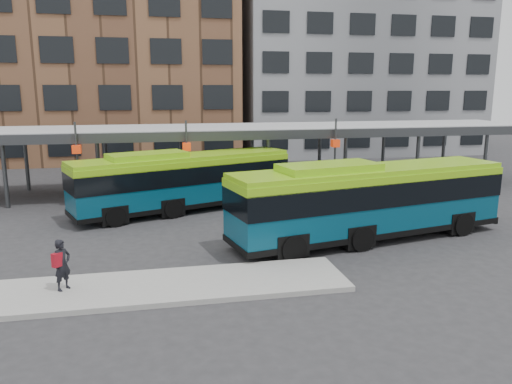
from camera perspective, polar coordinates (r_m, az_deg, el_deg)
ground at (r=20.69m, az=2.55°, el=-6.83°), size 120.00×120.00×0.00m
boarding_island at (r=17.29m, az=-13.16°, el=-10.68°), size 14.00×3.00×0.18m
canopy at (r=32.34m, az=-3.11°, el=7.01°), size 40.00×6.53×4.80m
building_brick at (r=51.44m, az=-18.09°, el=16.17°), size 26.00×14.00×22.00m
building_grey at (r=55.20m, az=10.95°, el=15.15°), size 24.00×14.00×20.00m
bus_front at (r=22.43m, az=12.75°, el=-0.78°), size 13.06×5.29×3.52m
bus_rear at (r=27.35m, az=-8.32°, el=1.42°), size 12.19×6.68×3.33m
pedestrian at (r=17.39m, az=-21.30°, el=-7.73°), size 0.71×0.73×1.69m
bike_rack at (r=36.15m, az=17.27°, el=1.52°), size 4.88×1.28×1.06m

